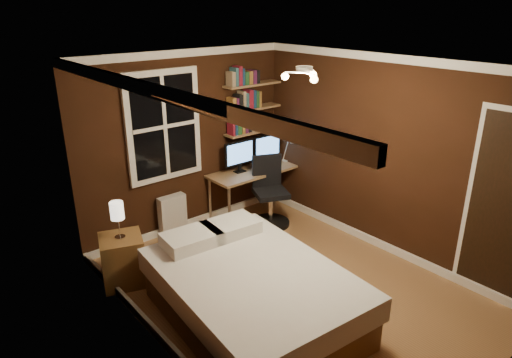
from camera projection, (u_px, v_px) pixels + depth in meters
floor at (290, 288)px, 5.22m from camera, size 4.20×4.20×0.00m
wall_back at (187, 143)px, 6.28m from camera, size 3.20×0.04×2.50m
wall_left at (156, 233)px, 3.82m from camera, size 0.04×4.20×2.50m
wall_right at (384, 156)px, 5.73m from camera, size 0.04×4.20×2.50m
ceiling at (297, 65)px, 4.32m from camera, size 3.20×4.20×0.02m
window at (164, 126)px, 5.93m from camera, size 1.06×0.06×1.46m
door at (508, 213)px, 4.69m from camera, size 0.03×0.82×2.05m
ceiling_fixture at (304, 77)px, 4.28m from camera, size 0.44×0.44×0.18m
bookshelf_lower at (253, 131)px, 6.83m from camera, size 0.92×0.22×0.03m
books_row_lower at (253, 123)px, 6.79m from camera, size 0.60×0.16×0.23m
bookshelf_middle at (253, 108)px, 6.71m from camera, size 0.92×0.22×0.03m
books_row_middle at (253, 99)px, 6.66m from camera, size 0.54×0.16×0.23m
bookshelf_upper at (253, 84)px, 6.58m from camera, size 0.92×0.22×0.03m
books_row_upper at (252, 75)px, 6.54m from camera, size 0.48×0.16×0.23m
bed at (251, 293)px, 4.60m from camera, size 1.72×2.27×0.73m
nightstand at (123, 260)px, 5.23m from camera, size 0.59×0.59×0.58m
bedside_lamp at (118, 220)px, 5.05m from camera, size 0.15×0.15×0.44m
radiator at (173, 215)px, 6.33m from camera, size 0.39×0.14×0.58m
desk at (256, 173)px, 6.87m from camera, size 1.50×0.56×0.71m
monitor_left at (239, 157)px, 6.66m from camera, size 0.51×0.12×0.47m
monitor_right at (267, 150)px, 6.99m from camera, size 0.51×0.12×0.47m
desk_lamp at (289, 149)px, 7.07m from camera, size 0.14×0.32×0.44m
office_chair at (270, 199)px, 6.63m from camera, size 0.60×0.60×1.01m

